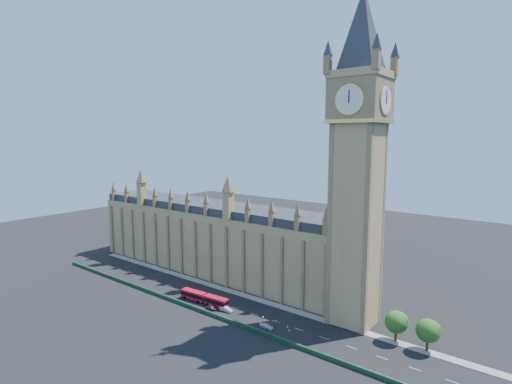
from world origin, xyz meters
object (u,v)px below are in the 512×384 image
Objects in this scene: red_bus at (204,298)px; car_white at (266,326)px; car_grey at (211,308)px; car_silver at (226,309)px.

red_bus is 26.65m from car_white.
car_silver is at bearing -67.80° from car_grey.
red_bus is 5.93m from car_grey.
car_grey is (5.41, -2.21, -1.03)m from red_bus.
red_bus reaches higher than car_grey.
car_grey is 0.83× the size of car_silver.
red_bus is 9.88m from car_silver.
red_bus is at bearing 86.74° from car_white.
red_bus is 4.25× the size of car_white.
car_white is (21.17, 0.57, 0.00)m from car_grey.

